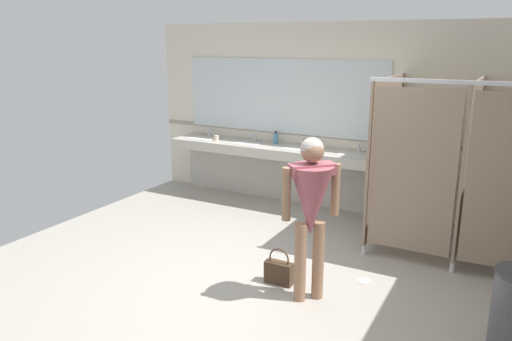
% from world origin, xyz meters
% --- Properties ---
extents(ground_plane, '(6.17, 5.78, 0.10)m').
position_xyz_m(ground_plane, '(0.00, 0.00, -0.05)').
color(ground_plane, '#9E998E').
extents(wall_back, '(6.17, 0.12, 2.64)m').
position_xyz_m(wall_back, '(0.00, 2.65, 1.32)').
color(wall_back, beige).
rests_on(wall_back, ground_plane).
extents(wall_back_tile_band, '(6.17, 0.01, 0.06)m').
position_xyz_m(wall_back_tile_band, '(0.00, 2.58, 1.05)').
color(wall_back_tile_band, '#9E937F').
rests_on(wall_back_tile_band, wall_back).
extents(vanity_counter, '(3.30, 0.56, 1.00)m').
position_xyz_m(vanity_counter, '(-0.95, 2.38, 0.65)').
color(vanity_counter, '#B2ADA3').
rests_on(vanity_counter, ground_plane).
extents(mirror_panel, '(3.20, 0.02, 1.09)m').
position_xyz_m(mirror_panel, '(-0.95, 2.58, 1.58)').
color(mirror_panel, silver).
rests_on(mirror_panel, wall_back).
extents(bathroom_stalls, '(1.97, 1.50, 2.01)m').
position_xyz_m(bathroom_stalls, '(1.75, 1.62, 1.05)').
color(bathroom_stalls, '#84705B').
rests_on(bathroom_stalls, ground_plane).
extents(person_standing, '(0.57, 0.57, 1.56)m').
position_xyz_m(person_standing, '(0.62, -0.10, 0.98)').
color(person_standing, '#8C664C').
rests_on(person_standing, ground_plane).
extents(handbag, '(0.29, 0.11, 0.38)m').
position_xyz_m(handbag, '(0.24, 0.04, 0.13)').
color(handbag, '#3F2D1E').
rests_on(handbag, ground_plane).
extents(soap_dispenser, '(0.07, 0.07, 0.19)m').
position_xyz_m(soap_dispenser, '(-0.99, 2.46, 0.97)').
color(soap_dispenser, teal).
rests_on(soap_dispenser, vanity_counter).
extents(paper_cup, '(0.07, 0.07, 0.08)m').
position_xyz_m(paper_cup, '(-1.89, 2.22, 0.93)').
color(paper_cup, beige).
rests_on(paper_cup, vanity_counter).
extents(floor_drain_cover, '(0.14, 0.14, 0.01)m').
position_xyz_m(floor_drain_cover, '(0.99, 0.49, 0.00)').
color(floor_drain_cover, '#B7BABF').
rests_on(floor_drain_cover, ground_plane).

